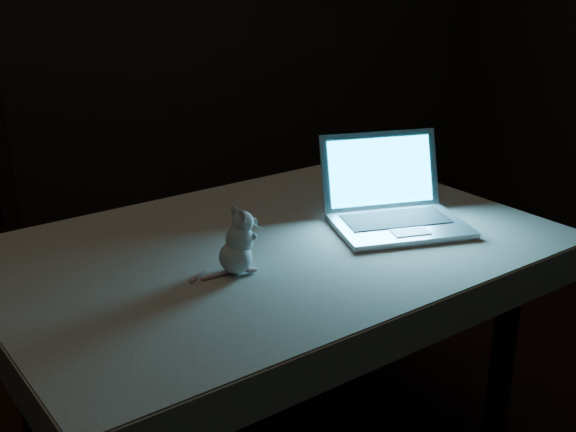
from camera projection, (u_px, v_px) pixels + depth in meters
name	position (u px, v px, depth m)	size (l,w,h in m)	color
table	(274.00, 363.00, 2.11)	(1.40, 0.90, 0.75)	black
tablecloth	(287.00, 266.00, 1.95)	(1.51, 1.01, 0.11)	beige
laptop	(402.00, 188.00, 2.02)	(0.37, 0.32, 0.25)	#AFB0B4
plush_mouse	(235.00, 241.00, 1.76)	(0.12, 0.12, 0.17)	silver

